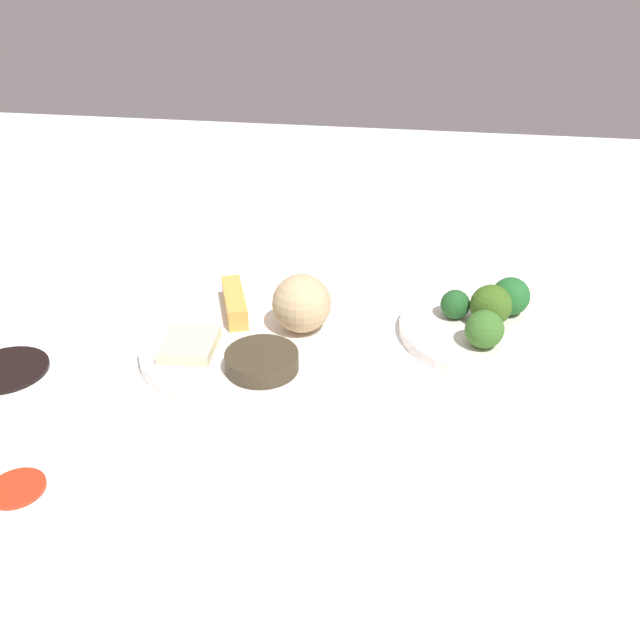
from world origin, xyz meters
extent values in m
cube|color=white|center=(0.00, 0.00, 0.01)|extent=(2.20, 2.20, 0.02)
cylinder|color=white|center=(0.00, 0.04, 0.03)|extent=(0.26, 0.26, 0.02)
sphere|color=tan|center=(0.06, 0.07, 0.07)|extent=(0.07, 0.07, 0.07)
cube|color=gold|center=(-0.04, 0.10, 0.05)|extent=(0.06, 0.10, 0.03)
cube|color=beige|center=(-0.06, 0.00, 0.04)|extent=(0.06, 0.07, 0.01)
cylinder|color=#3E3524|center=(0.03, -0.02, 0.05)|extent=(0.08, 0.08, 0.02)
cylinder|color=white|center=(0.28, 0.12, 0.03)|extent=(0.21, 0.21, 0.01)
sphere|color=#3B611D|center=(0.29, 0.12, 0.06)|extent=(0.05, 0.05, 0.05)
sphere|color=#215724|center=(0.24, 0.13, 0.05)|extent=(0.04, 0.04, 0.04)
sphere|color=#22622A|center=(0.31, 0.15, 0.06)|extent=(0.05, 0.05, 0.05)
sphere|color=#386A27|center=(0.28, 0.07, 0.06)|extent=(0.05, 0.05, 0.05)
cylinder|color=white|center=(-0.23, -0.10, 0.04)|extent=(0.11, 0.11, 0.04)
cylinder|color=black|center=(-0.23, -0.10, 0.06)|extent=(0.09, 0.09, 0.00)
cylinder|color=white|center=(-0.13, -0.25, 0.03)|extent=(0.06, 0.06, 0.02)
cylinder|color=red|center=(-0.13, -0.25, 0.04)|extent=(0.05, 0.05, 0.00)
camera|label=1|loc=(0.20, -0.64, 0.47)|focal=38.14mm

